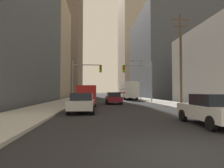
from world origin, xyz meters
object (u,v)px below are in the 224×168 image
at_px(sedan_white, 213,109).
at_px(sedan_silver, 82,103).
at_px(traffic_signal_near_left, 86,74).
at_px(traffic_signal_near_right, 139,75).
at_px(cargo_van_red, 87,94).
at_px(city_bus, 128,90).
at_px(sedan_maroon, 113,98).

height_order(sedan_white, sedan_silver, same).
distance_m(traffic_signal_near_left, traffic_signal_near_right, 7.68).
relative_size(cargo_van_red, traffic_signal_near_left, 0.88).
bearing_deg(city_bus, sedan_silver, -106.91).
xyz_separation_m(city_bus, traffic_signal_near_left, (-8.04, -12.26, 2.13)).
relative_size(city_bus, sedan_maroon, 2.72).
height_order(city_bus, traffic_signal_near_left, traffic_signal_near_left).
relative_size(cargo_van_red, sedan_maroon, 1.24).
xyz_separation_m(cargo_van_red, traffic_signal_near_left, (-0.42, 5.55, 2.78)).
bearing_deg(traffic_signal_near_right, traffic_signal_near_left, -180.00).
bearing_deg(sedan_silver, traffic_signal_near_left, 91.98).
bearing_deg(sedan_white, cargo_van_red, 116.84).
height_order(city_bus, traffic_signal_near_right, traffic_signal_near_right).
xyz_separation_m(city_bus, sedan_silver, (-7.60, -25.00, -1.16)).
bearing_deg(cargo_van_red, city_bus, 66.85).
distance_m(sedan_white, traffic_signal_near_right, 19.15).
relative_size(city_bus, traffic_signal_near_left, 1.92).
bearing_deg(sedan_white, city_bus, 88.37).
relative_size(sedan_white, sedan_maroon, 0.99).
bearing_deg(city_bus, sedan_white, -91.63).
bearing_deg(traffic_signal_near_right, city_bus, 88.30).
height_order(sedan_white, traffic_signal_near_right, traffic_signal_near_right).
xyz_separation_m(cargo_van_red, sedan_maroon, (3.32, 2.94, -0.52)).
distance_m(city_bus, sedan_silver, 26.15).
relative_size(sedan_silver, sedan_maroon, 1.00).
relative_size(sedan_silver, traffic_signal_near_left, 0.71).
bearing_deg(cargo_van_red, traffic_signal_near_right, 37.46).
height_order(sedan_maroon, traffic_signal_near_right, traffic_signal_near_right).
bearing_deg(cargo_van_red, sedan_white, -63.16).
height_order(city_bus, cargo_van_red, city_bus).
xyz_separation_m(cargo_van_red, sedan_white, (6.73, -13.30, -0.52)).
height_order(city_bus, sedan_maroon, city_bus).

